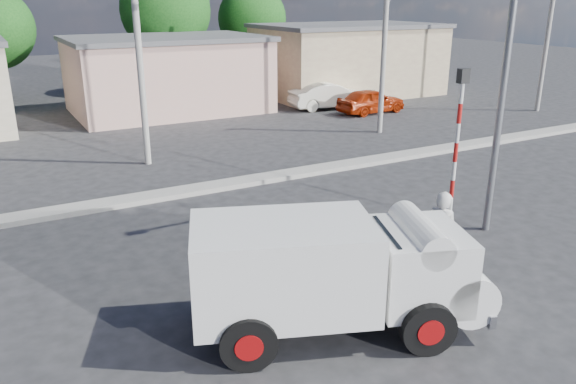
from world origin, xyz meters
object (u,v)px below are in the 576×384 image
bicycle (438,265)px  streetlight (504,42)px  car_cream (329,96)px  traffic_pole (457,139)px  cyclist (440,247)px  truck (339,271)px  car_red (371,101)px

bicycle → streetlight: size_ratio=0.22×
bicycle → car_cream: (9.28, 18.75, 0.23)m
streetlight → traffic_pole: bearing=162.3°
cyclist → car_cream: size_ratio=0.42×
truck → bicycle: 2.94m
truck → bicycle: bearing=27.9°
car_red → streetlight: 17.02m
truck → car_red: truck is taller
cyclist → car_red: size_ratio=0.48×
bicycle → cyclist: cyclist is taller
truck → bicycle: size_ratio=2.92×
bicycle → car_cream: car_cream is taller
cyclist → streetlight: (3.27, 1.77, 4.01)m
bicycle → car_red: bearing=-54.8°
car_cream → car_red: bearing=-142.9°
car_cream → traffic_pole: (-6.95, -16.69, 1.85)m
cyclist → traffic_pole: (2.33, 2.07, 1.64)m
car_cream → traffic_pole: 18.17m
cyclist → traffic_pole: bearing=-70.7°
truck → car_cream: bearing=78.3°
traffic_pole → cyclist: bearing=-138.4°
truck → bicycle: (2.82, 0.36, -0.72)m
bicycle → car_red: size_ratio=0.50×
car_red → streetlight: streetlight is taller
truck → streetlight: bearing=39.9°
bicycle → streetlight: 5.79m
car_cream → streetlight: size_ratio=0.50×
cyclist → truck: bearing=75.0°
cyclist → car_cream: bearing=-48.6°
car_red → streetlight: bearing=149.9°
bicycle → cyclist: 0.43m
cyclist → car_cream: (9.28, 18.75, -0.21)m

